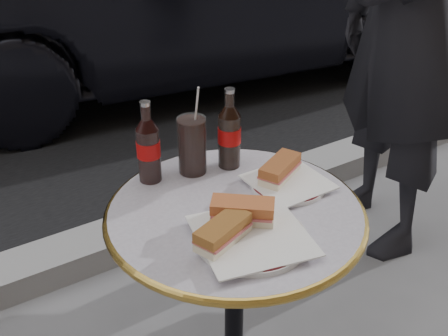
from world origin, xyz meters
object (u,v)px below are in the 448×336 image
plate_left (252,238)px  cola_glass (192,145)px  cola_bottle_left (148,142)px  cola_bottle_right (229,128)px  bistro_table (234,321)px  plate_right (288,184)px  pedestrian (410,20)px

plate_left → cola_glass: 0.34m
cola_bottle_left → cola_bottle_right: cola_bottle_right is taller
plate_left → cola_bottle_left: size_ratio=1.13×
cola_bottle_right → plate_left: bearing=-114.5°
bistro_table → plate_right: size_ratio=3.82×
plate_left → plate_right: 0.25m
cola_bottle_left → cola_bottle_right: size_ratio=0.99×
cola_bottle_left → pedestrian: (1.14, 0.20, 0.09)m
bistro_table → pedestrian: 1.25m
plate_left → pedestrian: bearing=27.1°
cola_bottle_right → pedestrian: size_ratio=0.12×
cola_bottle_right → pedestrian: pedestrian is taller
cola_bottle_right → bistro_table: bearing=-119.0°
cola_bottle_left → pedestrian: 1.17m
plate_right → pedestrian: pedestrian is taller
bistro_table → plate_right: 0.41m
plate_right → pedestrian: bearing=25.5°
pedestrian → plate_left: bearing=-49.9°
plate_left → bistro_table: bearing=72.7°
pedestrian → cola_bottle_right: bearing=-62.4°
cola_bottle_left → pedestrian: size_ratio=0.12×
cola_bottle_left → cola_bottle_right: bearing=-12.5°
pedestrian → cola_bottle_left: bearing=-67.2°
pedestrian → bistro_table: bearing=-54.6°
plate_left → pedestrian: 1.22m
bistro_table → cola_bottle_left: (-0.11, 0.23, 0.48)m
plate_right → cola_glass: 0.26m
bistro_table → plate_right: bearing=4.9°
plate_right → cola_glass: size_ratio=1.24×
cola_bottle_right → pedestrian: bearing=14.7°
cola_glass → pedestrian: bearing=12.0°
plate_left → pedestrian: size_ratio=0.13×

